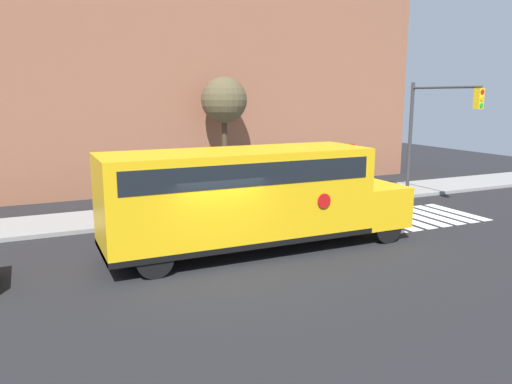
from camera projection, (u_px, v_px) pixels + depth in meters
The scene contains 8 objects.
ground_plane at pixel (218, 265), 14.16m from camera, with size 60.00×60.00×0.00m, color black.
sidewalk_strip at pixel (161, 214), 19.94m from camera, with size 44.00×3.00×0.15m.
building_backdrop at pixel (123, 49), 24.42m from camera, with size 32.00×4.00×13.94m.
crosswalk_stripes at pixel (410, 218), 19.55m from camera, with size 5.40×3.20×0.01m.
school_bus at pixel (249, 194), 15.12m from camera, with size 9.75×2.57×3.14m.
stop_sign at pixel (350, 162), 22.65m from camera, with size 0.76×0.10×2.59m.
traffic_light at pixel (432, 122), 21.84m from camera, with size 0.28×3.96×5.31m.
tree_near_sidewalk at pixel (224, 101), 23.58m from camera, with size 2.18×2.18×5.61m.
Camera 1 is at (-4.67, -12.72, 4.74)m, focal length 35.00 mm.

